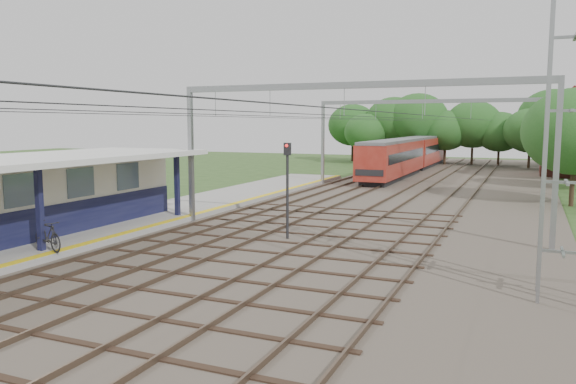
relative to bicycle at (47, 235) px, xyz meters
The scene contains 13 objects.
ground 8.28m from the bicycle, 47.08° to the right, with size 160.00×160.00×0.00m, color #2D4C1E.
ballast_bed 25.84m from the bicycle, 68.18° to the left, with size 18.00×90.00×0.10m, color #473D33.
platform 8.24m from the bicycle, 103.39° to the left, with size 5.00×52.00×0.35m, color gray.
yellow_stripe 8.01m from the bicycle, 87.49° to the left, with size 0.45×52.00×0.01m, color yellow.
station_building 3.59m from the bicycle, 163.40° to the left, with size 3.41×18.00×3.40m.
canopy 3.46m from the bicycle, behind, with size 6.40×20.00×3.44m.
rail_tracks 25.02m from the bicycle, 73.51° to the left, with size 11.80×88.00×0.15m.
catenary_system 21.74m from the bicycle, 64.99° to the left, with size 17.22×88.00×7.00m.
lattice_pylon 18.42m from the bicycle, ahead, with size 1.30×1.30×12.00m.
tree_band 52.12m from the bicycle, 79.53° to the left, with size 31.72×30.88×8.82m.
bicycle is the anchor object (origin of this frame).
train 44.48m from the bicycle, 83.41° to the left, with size 2.71×33.74×3.57m.
signal_post 9.88m from the bicycle, 44.35° to the left, with size 0.31×0.27×4.32m.
Camera 1 is at (11.00, -9.51, 5.15)m, focal length 35.00 mm.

